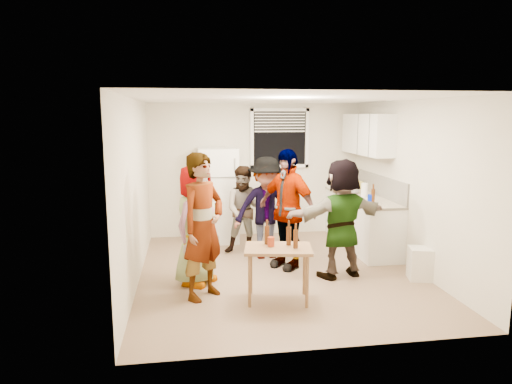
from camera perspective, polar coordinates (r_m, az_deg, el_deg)
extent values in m
cube|color=white|center=(8.29, -4.76, -0.37)|extent=(0.70, 0.70, 1.70)
cube|color=white|center=(8.22, 12.99, -3.67)|extent=(0.60, 2.20, 0.86)
cube|color=beige|center=(8.13, 13.11, -0.58)|extent=(0.64, 2.22, 0.04)
cube|color=#B3ADA3|center=(8.21, 15.01, 0.85)|extent=(0.03, 2.20, 0.36)
cube|color=white|center=(8.25, 13.72, 7.03)|extent=(0.34, 1.60, 0.70)
cylinder|color=white|center=(7.99, 13.37, -0.62)|extent=(0.11, 0.11, 0.24)
cylinder|color=black|center=(9.06, 11.08, 0.65)|extent=(0.07, 0.07, 0.29)
cylinder|color=#47230C|center=(7.46, 14.37, -1.37)|extent=(0.06, 0.06, 0.23)
cylinder|color=#031BBC|center=(7.48, 14.13, -1.33)|extent=(0.10, 0.10, 0.13)
cube|color=#EAD353|center=(8.72, 13.08, 0.77)|extent=(0.02, 0.20, 0.16)
cube|color=silver|center=(6.84, 19.85, -8.23)|extent=(0.38, 0.38, 0.45)
cylinder|color=#47230C|center=(5.59, 4.96, -6.99)|extent=(0.06, 0.06, 0.23)
cylinder|color=#A13416|center=(5.65, 1.89, -6.79)|extent=(0.09, 0.09, 0.11)
imported|color=gray|center=(6.45, -7.38, -11.16)|extent=(1.80, 1.61, 0.52)
imported|color=#141933|center=(5.98, -6.47, -12.85)|extent=(1.77, 1.77, 0.44)
imported|color=brown|center=(7.71, -1.31, -7.60)|extent=(0.89, 1.54, 0.55)
imported|color=#47474D|center=(7.49, 1.27, -8.12)|extent=(1.18, 1.71, 0.61)
imported|color=black|center=(7.05, 3.79, -9.29)|extent=(2.06, 1.92, 0.44)
imported|color=#F2A059|center=(6.76, 10.42, -10.27)|extent=(1.94, 2.02, 0.50)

